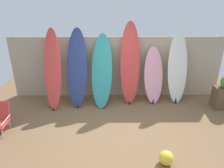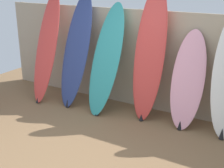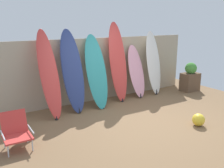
{
  "view_description": "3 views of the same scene",
  "coord_description": "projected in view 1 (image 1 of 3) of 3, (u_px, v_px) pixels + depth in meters",
  "views": [
    {
      "loc": [
        -0.19,
        -4.0,
        3.1
      ],
      "look_at": [
        -0.15,
        0.48,
        1.06
      ],
      "focal_mm": 35.0,
      "sensor_mm": 36.0,
      "label": 1
    },
    {
      "loc": [
        2.38,
        -3.01,
        2.38
      ],
      "look_at": [
        0.23,
        0.63,
        0.88
      ],
      "focal_mm": 50.0,
      "sensor_mm": 36.0,
      "label": 2
    },
    {
      "loc": [
        -3.49,
        -4.24,
        2.27
      ],
      "look_at": [
        -0.36,
        0.82,
        0.75
      ],
      "focal_mm": 40.0,
      "sensor_mm": 36.0,
      "label": 3
    }
  ],
  "objects": [
    {
      "name": "surfboard_pink_4",
      "position": [
        153.0,
        76.0,
        6.14
      ],
      "size": [
        0.56,
        0.59,
        1.56
      ],
      "color": "pink",
      "rests_on": "ground"
    },
    {
      "name": "surfboard_navy_1",
      "position": [
        77.0,
        69.0,
        5.91
      ],
      "size": [
        0.58,
        0.82,
        2.09
      ],
      "color": "navy",
      "rests_on": "ground"
    },
    {
      "name": "fence_back",
      "position": [
        117.0,
        67.0,
        6.38
      ],
      "size": [
        6.08,
        0.11,
        1.8
      ],
      "color": "tan",
      "rests_on": "ground"
    },
    {
      "name": "ground",
      "position": [
        119.0,
        135.0,
        4.93
      ],
      "size": [
        7.68,
        7.68,
        0.0
      ],
      "primitive_type": "plane",
      "color": "brown"
    },
    {
      "name": "surfboard_white_5",
      "position": [
        178.0,
        69.0,
        6.04
      ],
      "size": [
        0.61,
        0.53,
        1.97
      ],
      "color": "white",
      "rests_on": "ground"
    },
    {
      "name": "surfboard_teal_2",
      "position": [
        102.0,
        72.0,
        5.92
      ],
      "size": [
        0.62,
        0.84,
        1.93
      ],
      "color": "teal",
      "rests_on": "ground"
    },
    {
      "name": "surfboard_red_3",
      "position": [
        130.0,
        64.0,
        5.98
      ],
      "size": [
        0.54,
        0.58,
        2.25
      ],
      "color": "#D13D38",
      "rests_on": "ground"
    },
    {
      "name": "surfboard_red_0",
      "position": [
        53.0,
        70.0,
        5.81
      ],
      "size": [
        0.5,
        0.87,
        2.1
      ],
      "color": "#D13D38",
      "rests_on": "ground"
    },
    {
      "name": "beach_ball",
      "position": [
        166.0,
        158.0,
        4.1
      ],
      "size": [
        0.28,
        0.28,
        0.28
      ],
      "primitive_type": "sphere",
      "color": "yellow",
      "rests_on": "ground"
    }
  ]
}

